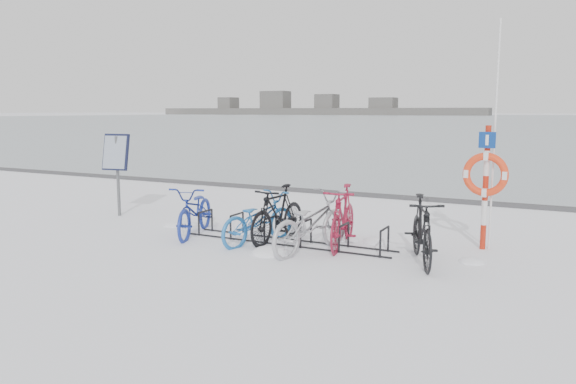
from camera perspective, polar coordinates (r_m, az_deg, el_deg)
The scene contains 14 objects.
ground at distance 10.18m, azimuth -0.02°, elevation -5.22°, with size 900.00×900.00×0.00m, color white.
ice_sheet at distance 163.90m, azimuth 25.61°, elevation 6.67°, with size 400.00×298.00×0.02m, color #9FAAB4.
quay_edge at distance 15.57m, azimuth 9.89°, elevation -0.43°, with size 400.00×0.25×0.10m, color #3F3F42.
bike_rack at distance 10.14m, azimuth -0.02°, elevation -4.22°, with size 4.00×0.48×0.46m.
info_board at distance 13.17m, azimuth -17.06°, elevation 3.41°, with size 0.65×0.33×1.86m.
lifebuoy_station at distance 10.05m, azimuth 19.46°, elevation 1.66°, with size 0.75×0.22×3.87m.
shoreline at distance 297.10m, azimuth 1.81°, elevation 8.38°, with size 180.00×12.00×9.50m.
bike_0 at distance 10.95m, azimuth -9.37°, elevation -1.69°, with size 0.67×1.91×1.00m, color navy.
bike_1 at distance 10.16m, azimuth -3.05°, elevation -2.53°, with size 0.63×1.80×0.94m, color #2068B4.
bike_2 at distance 10.31m, azimuth -1.04°, elevation -2.05°, with size 0.50×1.76×1.06m, color black.
bike_3 at distance 9.52m, azimuth 2.34°, elevation -2.92°, with size 0.70×2.01×1.06m, color #A4A5AB.
bike_4 at distance 9.88m, azimuth 5.60°, elevation -2.36°, with size 0.53×1.86×1.12m, color maroon.
bike_5 at distance 9.05m, azimuth 13.47°, elevation -3.62°, with size 0.51×1.82×1.09m, color black.
snow_drifts at distance 10.11m, azimuth 1.17°, elevation -5.32°, with size 6.40×2.19×0.23m.
Camera 1 is at (4.50, -8.82, 2.38)m, focal length 35.00 mm.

